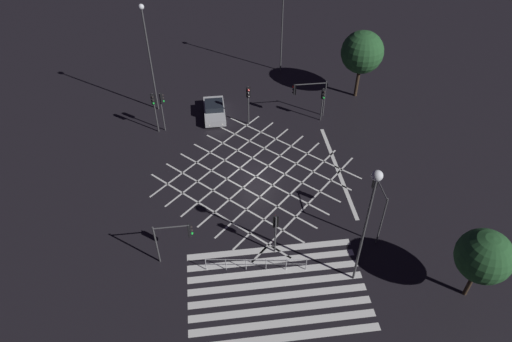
{
  "coord_description": "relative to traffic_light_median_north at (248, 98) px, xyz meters",
  "views": [
    {
      "loc": [
        -3.29,
        -26.28,
        24.05
      ],
      "look_at": [
        0.0,
        0.0,
        0.58
      ],
      "focal_mm": 32.0,
      "sensor_mm": 36.0,
      "label": 1
    }
  ],
  "objects": [
    {
      "name": "road_markings",
      "position": [
        0.08,
        -13.24,
        -2.76
      ],
      "size": [
        16.44,
        22.07,
        0.01
      ],
      "color": "silver",
      "rests_on": "ground_plane"
    },
    {
      "name": "traffic_light_median_north",
      "position": [
        0.0,
        0.0,
        0.0
      ],
      "size": [
        0.36,
        0.39,
        3.86
      ],
      "rotation": [
        0.0,
        0.0,
        -1.57
      ],
      "color": "#424244",
      "rests_on": "ground_plane"
    },
    {
      "name": "traffic_light_sw_main",
      "position": [
        -6.11,
        -14.37,
        -0.32
      ],
      "size": [
        2.42,
        0.36,
        3.33
      ],
      "color": "#424244",
      "rests_on": "ground_plane"
    },
    {
      "name": "ground_plane",
      "position": [
        -0.22,
        -7.0,
        -2.76
      ],
      "size": [
        200.0,
        200.0,
        0.0
      ],
      "primitive_type": "plane",
      "color": "black"
    },
    {
      "name": "traffic_light_se_cross",
      "position": [
        7.03,
        -13.35,
        0.29
      ],
      "size": [
        0.36,
        2.44,
        4.16
      ],
      "rotation": [
        0.0,
        0.0,
        1.57
      ],
      "color": "#424244",
      "rests_on": "ground_plane"
    },
    {
      "name": "traffic_light_ne_main",
      "position": [
        5.29,
        0.61,
        -0.12
      ],
      "size": [
        3.06,
        0.36,
        3.55
      ],
      "rotation": [
        0.0,
        0.0,
        3.14
      ],
      "color": "#424244",
      "rests_on": "ground_plane"
    },
    {
      "name": "waiting_car",
      "position": [
        -2.96,
        1.8,
        -2.16
      ],
      "size": [
        1.86,
        4.2,
        1.29
      ],
      "rotation": [
        0.0,
        0.0,
        -1.57
      ],
      "color": "#B7BABC",
      "rests_on": "ground_plane"
    },
    {
      "name": "street_lamp_far",
      "position": [
        -8.16,
        3.56,
        3.79
      ],
      "size": [
        0.47,
        0.47,
        9.96
      ],
      "color": "#424244",
      "rests_on": "ground_plane"
    },
    {
      "name": "traffic_light_ne_cross",
      "position": [
        6.54,
        -0.22,
        -0.38
      ],
      "size": [
        0.36,
        0.39,
        3.32
      ],
      "rotation": [
        0.0,
        0.0,
        -1.57
      ],
      "color": "#424244",
      "rests_on": "ground_plane"
    },
    {
      "name": "traffic_light_median_south",
      "position": [
        0.09,
        -14.38,
        -0.39
      ],
      "size": [
        0.36,
        0.39,
        3.31
      ],
      "rotation": [
        0.0,
        0.0,
        1.57
      ],
      "color": "#424244",
      "rests_on": "ground_plane"
    },
    {
      "name": "traffic_light_nw_cross",
      "position": [
        -8.0,
        -0.14,
        0.02
      ],
      "size": [
        0.36,
        0.39,
        3.88
      ],
      "rotation": [
        0.0,
        0.0,
        -1.57
      ],
      "color": "#424244",
      "rests_on": "ground_plane"
    },
    {
      "name": "street_tree_near",
      "position": [
        11.08,
        -19.13,
        0.87
      ],
      "size": [
        3.16,
        3.16,
        5.22
      ],
      "color": "#38281C",
      "rests_on": "ground_plane"
    },
    {
      "name": "street_lamp_west",
      "position": [
        4.42,
        9.31,
        3.36
      ],
      "size": [
        0.44,
        0.44,
        9.55
      ],
      "color": "#424244",
      "rests_on": "ground_plane"
    },
    {
      "name": "street_tree_far",
      "position": [
        10.88,
        3.54,
        1.83
      ],
      "size": [
        3.9,
        3.9,
        6.56
      ],
      "color": "#38281C",
      "rests_on": "ground_plane"
    },
    {
      "name": "pedestrian_railing",
      "position": [
        -1.32,
        -15.79,
        -2.1
      ],
      "size": [
        6.35,
        0.84,
        1.05
      ],
      "rotation": [
        0.0,
        0.0,
        -0.12
      ],
      "color": "#B7B7BC",
      "rests_on": "ground_plane"
    },
    {
      "name": "street_lamp_east",
      "position": [
        4.67,
        -17.17,
        3.96
      ],
      "size": [
        0.6,
        0.6,
        8.97
      ],
      "color": "#424244",
      "rests_on": "ground_plane"
    },
    {
      "name": "traffic_light_nw_main",
      "position": [
        -7.35,
        0.08,
        -0.05
      ],
      "size": [
        0.39,
        0.36,
        3.79
      ],
      "color": "#424244",
      "rests_on": "ground_plane"
    }
  ]
}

